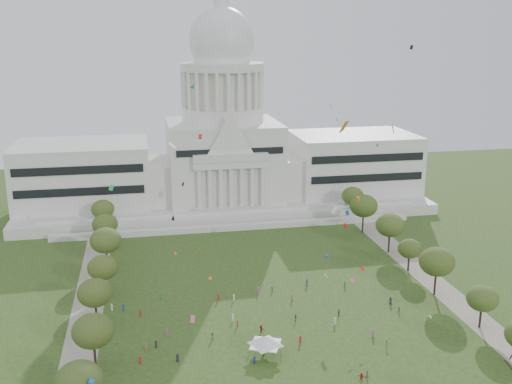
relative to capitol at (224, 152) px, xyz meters
The scene contains 31 objects.
ground 115.76m from the capitol, 90.00° to the right, with size 400.00×400.00×0.00m, color #31481A.
capitol is the anchor object (origin of this frame).
path_left 98.93m from the capitol, 119.87° to the right, with size 8.00×160.00×0.04m, color gray.
path_right 98.93m from the capitol, 60.13° to the right, with size 8.00×160.00×0.04m, color gray.
row_tree_l_0 143.26m from the capitol, 108.50° to the right, with size 8.85×8.85×12.59m.
row_tree_l_1 125.32m from the capitol, 110.71° to the right, with size 8.86×8.86×12.59m.
row_tree_r_1 125.12m from the capitol, 68.16° to the right, with size 7.58×7.58×10.78m.
row_tree_l_2 107.19m from the capitol, 115.07° to the right, with size 8.42×8.42×11.97m.
row_tree_r_2 106.56m from the capitol, 65.33° to the right, with size 9.55×9.55×13.58m.
row_tree_l_3 92.14m from the capitol, 118.96° to the right, with size 8.12×8.12×11.55m.
row_tree_r_3 91.98m from the capitol, 60.70° to the right, with size 7.01×7.01×9.98m.
row_tree_l_4 76.50m from the capitol, 125.78° to the right, with size 9.29×9.29×13.21m.
row_tree_r_4 78.81m from the capitol, 54.84° to the right, with size 9.19×9.19×13.06m.
row_tree_l_5 63.64m from the capitol, 136.72° to the right, with size 8.33×8.33×11.85m.
row_tree_r_5 62.67m from the capitol, 44.94° to the right, with size 9.82×9.82×13.96m.
row_tree_l_6 54.69m from the capitol, 152.45° to the right, with size 8.19×8.19×11.64m.
row_tree_r_6 54.32m from the capitol, 28.99° to the right, with size 8.42×8.42×11.97m.
event_tent 119.62m from the capitol, 93.60° to the right, with size 11.28×11.28×4.80m.
person_0 105.88m from the capitol, 73.11° to the right, with size 0.96×0.63×1.97m, color #26262B.
person_2 110.59m from the capitol, 73.69° to the right, with size 0.74×0.45×1.51m, color #4C4C51.
person_3 109.88m from the capitol, 83.50° to the right, with size 1.16×0.60×1.80m, color silver.
person_4 105.81m from the capitol, 88.22° to the right, with size 1.13×0.61×1.92m, color #33723F.
person_5 109.99m from the capitol, 93.35° to the right, with size 1.79×0.71×1.93m, color #B21E1E.
person_6 132.73m from the capitol, 84.92° to the right, with size 0.74×0.48×1.51m, color #4C4C51.
person_7 123.40m from the capitol, 94.99° to the right, with size 0.71×0.52×1.95m, color navy.
person_8 112.47m from the capitol, 99.52° to the right, with size 0.88×0.54×1.80m, color #994C8C.
person_9 123.11m from the capitol, 80.23° to the right, with size 1.16×0.60×1.80m, color #33723F.
person_10 106.26m from the capitol, 81.91° to the right, with size 1.02×0.56×1.74m, color #26262B.
person_11 133.72m from the capitol, 85.70° to the right, with size 1.70×0.67×1.84m, color #B21E1E.
distant_crowd 102.87m from the capitol, 97.70° to the right, with size 64.26×33.99×1.94m.
kite_swarm 105.00m from the capitol, 88.05° to the right, with size 89.45×104.45×63.04m.
Camera 1 is at (-32.04, -120.46, 69.99)m, focal length 42.00 mm.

